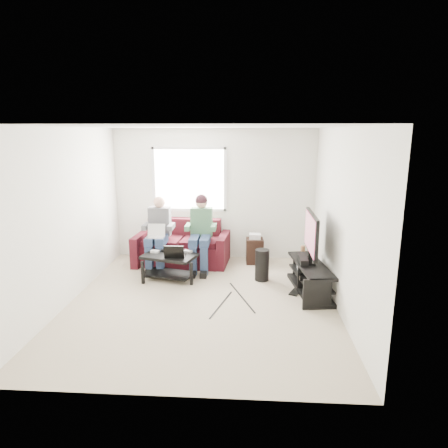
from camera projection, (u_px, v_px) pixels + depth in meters
The scene contains 26 objects.
floor at pixel (202, 301), 6.10m from camera, with size 4.50×4.50×0.00m, color tan.
ceiling at pixel (200, 127), 5.51m from camera, with size 4.50×4.50×0.00m, color white.
wall_back at pixel (214, 194), 7.99m from camera, with size 4.50×4.50×0.00m, color silver.
wall_front at pixel (171, 271), 3.62m from camera, with size 4.50×4.50×0.00m, color silver.
wall_left at pixel (67, 217), 5.93m from camera, with size 4.50×4.50×0.00m, color silver.
wall_right at pixel (340, 220), 5.68m from camera, with size 4.50×4.50×0.00m, color silver.
window at pixel (189, 179), 7.94m from camera, with size 1.48×0.04×1.28m.
sofa at pixel (183, 247), 7.83m from camera, with size 1.84×0.95×0.84m.
person_left at pixel (158, 230), 7.46m from camera, with size 0.40×0.70×1.34m.
person_right at pixel (201, 227), 7.42m from camera, with size 0.40×0.71×1.39m.
laptop_silver at pixel (156, 234), 7.25m from camera, with size 0.32×0.22×0.24m, color silver, non-canonical shape.
coffee_table at pixel (170, 261), 6.95m from camera, with size 1.01×0.77×0.45m.
laptop_black at pixel (175, 250), 6.81m from camera, with size 0.34×0.24×0.24m, color black, non-canonical shape.
controller_a at pixel (155, 251), 7.05m from camera, with size 0.14×0.09×0.04m, color silver.
controller_b at pixel (166, 251), 7.10m from camera, with size 0.14×0.09×0.04m, color black.
controller_c at pixel (188, 251), 7.04m from camera, with size 0.14×0.09×0.04m, color gray.
tv_stand at pixel (310, 279), 6.44m from camera, with size 0.61×1.45×0.46m.
tv at pixel (311, 235), 6.38m from camera, with size 0.12×1.10×0.81m.
soundbar at pixel (303, 259), 6.48m from camera, with size 0.12×0.50×0.10m, color black.
drink_cup at pixel (303, 249), 6.98m from camera, with size 0.08×0.08×0.12m, color #9B6842.
console_white at pixel (314, 284), 6.04m from camera, with size 0.30×0.22×0.06m, color silver.
console_grey at pixel (308, 268), 6.71m from camera, with size 0.34×0.26×0.08m, color gray.
console_black at pixel (311, 276), 6.38m from camera, with size 0.38×0.30×0.07m, color black.
subwoofer at pixel (262, 265), 6.91m from camera, with size 0.24×0.24×0.55m, color black.
keyboard_floor at pixel (296, 291), 6.47m from camera, with size 0.14×0.41×0.02m, color black.
end_table at pixel (255, 250), 7.84m from camera, with size 0.33×0.33×0.59m.
Camera 1 is at (0.70, -5.64, 2.54)m, focal length 32.00 mm.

